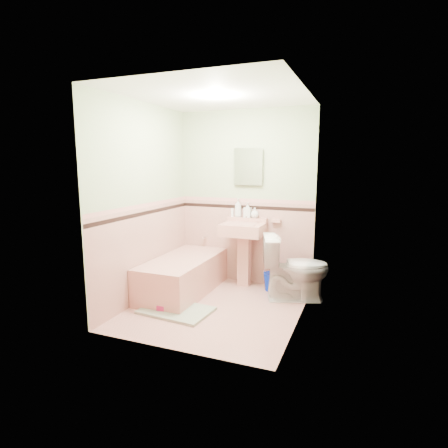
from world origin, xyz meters
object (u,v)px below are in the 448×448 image
(soap_bottle_mid, at_px, (248,210))
(bathtub, at_px, (183,276))
(toilet, at_px, (296,268))
(medicine_cabinet, at_px, (248,167))
(soap_bottle_right, at_px, (255,213))
(shoe, at_px, (163,308))
(bucket, at_px, (272,282))
(soap_bottle_left, at_px, (238,208))
(sink, at_px, (243,255))

(soap_bottle_mid, bearing_deg, bathtub, -133.93)
(bathtub, height_order, toilet, toilet)
(medicine_cabinet, bearing_deg, soap_bottle_right, -15.02)
(soap_bottle_right, bearing_deg, toilet, -31.32)
(shoe, bearing_deg, medicine_cabinet, 59.96)
(toilet, distance_m, shoe, 1.74)
(bathtub, relative_size, soap_bottle_right, 10.20)
(soap_bottle_mid, distance_m, toilet, 1.11)
(toilet, relative_size, bucket, 3.45)
(soap_bottle_left, relative_size, toilet, 0.31)
(bucket, bearing_deg, shoe, -129.22)
(shoe, bearing_deg, soap_bottle_mid, 59.42)
(soap_bottle_mid, xyz_separation_m, soap_bottle_right, (0.11, 0.00, -0.03))
(bucket, bearing_deg, sink, 178.15)
(soap_bottle_right, bearing_deg, medicine_cabinet, 164.98)
(bucket, bearing_deg, soap_bottle_mid, 155.94)
(sink, height_order, toilet, sink)
(medicine_cabinet, relative_size, soap_bottle_left, 1.70)
(soap_bottle_left, relative_size, soap_bottle_mid, 1.23)
(sink, height_order, medicine_cabinet, medicine_cabinet)
(soap_bottle_left, height_order, bucket, soap_bottle_left)
(medicine_cabinet, distance_m, soap_bottle_left, 0.61)
(soap_bottle_left, relative_size, soap_bottle_right, 1.81)
(bathtub, relative_size, sink, 1.64)
(shoe, bearing_deg, bathtub, 90.09)
(bucket, bearing_deg, soap_bottle_left, 161.49)
(medicine_cabinet, distance_m, soap_bottle_right, 0.66)
(soap_bottle_left, bearing_deg, soap_bottle_mid, 0.00)
(soap_bottle_left, relative_size, shoe, 1.76)
(sink, relative_size, bucket, 3.73)
(soap_bottle_right, xyz_separation_m, bucket, (0.33, -0.19, -0.93))
(soap_bottle_left, xyz_separation_m, bucket, (0.58, -0.19, -0.99))
(soap_bottle_mid, bearing_deg, soap_bottle_right, 0.00)
(medicine_cabinet, xyz_separation_m, toilet, (0.79, -0.44, -1.28))
(soap_bottle_mid, xyz_separation_m, shoe, (-0.57, -1.43, -1.02))
(soap_bottle_mid, relative_size, soap_bottle_right, 1.47)
(bucket, bearing_deg, bathtub, -155.25)
(toilet, bearing_deg, shoe, 107.90)
(bathtub, relative_size, soap_bottle_left, 5.65)
(shoe, bearing_deg, toilet, 27.94)
(toilet, bearing_deg, medicine_cabinet, 41.95)
(soap_bottle_mid, bearing_deg, bucket, -24.06)
(bathtub, distance_m, toilet, 1.52)
(medicine_cabinet, xyz_separation_m, soap_bottle_right, (0.11, -0.03, -0.65))
(medicine_cabinet, height_order, soap_bottle_left, medicine_cabinet)
(soap_bottle_left, height_order, soap_bottle_right, soap_bottle_left)
(bucket, relative_size, shoe, 1.62)
(bathtub, bearing_deg, toilet, 11.35)
(soap_bottle_mid, height_order, toilet, soap_bottle_mid)
(soap_bottle_left, bearing_deg, sink, -51.88)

